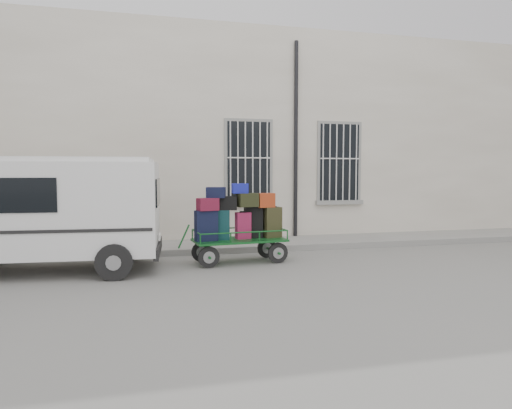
{
  "coord_description": "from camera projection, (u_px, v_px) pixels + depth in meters",
  "views": [
    {
      "loc": [
        -3.26,
        -9.32,
        1.95
      ],
      "look_at": [
        -0.68,
        1.0,
        1.21
      ],
      "focal_mm": 32.0,
      "sensor_mm": 36.0,
      "label": 1
    }
  ],
  "objects": [
    {
      "name": "ground",
      "position": [
        297.0,
        262.0,
        9.95
      ],
      "size": [
        80.0,
        80.0,
        0.0
      ],
      "primitive_type": "plane",
      "color": "slate",
      "rests_on": "ground"
    },
    {
      "name": "building",
      "position": [
        243.0,
        141.0,
        15.06
      ],
      "size": [
        24.0,
        5.15,
        6.0
      ],
      "color": "beige",
      "rests_on": "ground"
    },
    {
      "name": "sidewalk",
      "position": [
        270.0,
        244.0,
        12.07
      ],
      "size": [
        24.0,
        1.7,
        0.15
      ],
      "primitive_type": "cube",
      "color": "gray",
      "rests_on": "ground"
    },
    {
      "name": "luggage_cart",
      "position": [
        238.0,
        223.0,
        9.85
      ],
      "size": [
        2.36,
        1.07,
        1.72
      ],
      "rotation": [
        0.0,
        0.0,
        0.09
      ],
      "color": "black",
      "rests_on": "ground"
    },
    {
      "name": "van",
      "position": [
        43.0,
        207.0,
        8.86
      ],
      "size": [
        4.58,
        2.3,
        2.24
      ],
      "rotation": [
        0.0,
        0.0,
        -0.08
      ],
      "color": "white",
      "rests_on": "ground"
    }
  ]
}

